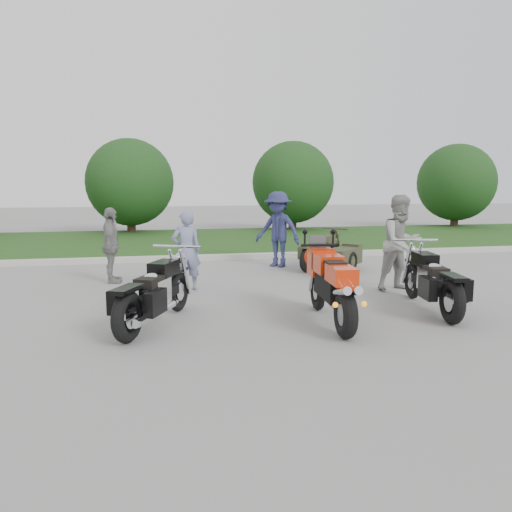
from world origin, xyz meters
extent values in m
plane|color=gray|center=(0.00, 0.00, 0.00)|extent=(80.00, 80.00, 0.00)
cube|color=#B9B7AE|center=(0.00, 6.00, 0.07)|extent=(60.00, 0.30, 0.15)
cube|color=#33561D|center=(0.00, 10.15, 0.07)|extent=(60.00, 8.00, 0.14)
cylinder|color=#3F2B1C|center=(-3.00, 13.50, 0.60)|extent=(0.36, 0.36, 1.20)
sphere|color=#153A15|center=(-3.00, 13.50, 2.20)|extent=(3.60, 3.60, 3.60)
cylinder|color=#3F2B1C|center=(4.00, 13.50, 0.60)|extent=(0.36, 0.36, 1.20)
sphere|color=#153A15|center=(4.00, 13.50, 2.20)|extent=(3.60, 3.60, 3.60)
cylinder|color=#3F2B1C|center=(12.00, 13.50, 0.60)|extent=(0.36, 0.36, 1.20)
sphere|color=#153A15|center=(12.00, 13.50, 2.20)|extent=(3.60, 3.60, 3.60)
torus|color=black|center=(0.62, -1.59, 0.35)|extent=(0.26, 0.70, 0.69)
torus|color=black|center=(0.74, 0.02, 0.33)|extent=(0.18, 0.68, 0.67)
cube|color=black|center=(0.67, -0.84, 0.61)|extent=(0.39, 1.02, 0.39)
cube|color=red|center=(0.69, -0.59, 0.91)|extent=(0.42, 0.64, 0.29)
cube|color=red|center=(0.63, -1.34, 0.87)|extent=(0.38, 0.64, 0.24)
cube|color=black|center=(0.66, -0.99, 0.96)|extent=(0.32, 0.41, 0.11)
cube|color=red|center=(0.72, -0.18, 0.87)|extent=(0.41, 0.47, 0.45)
cylinder|color=silver|center=(0.53, -1.65, 0.69)|extent=(0.16, 0.52, 0.24)
cylinder|color=silver|center=(0.69, -1.66, 0.69)|extent=(0.16, 0.52, 0.24)
torus|color=black|center=(-2.37, -1.18, 0.36)|extent=(0.47, 0.73, 0.72)
torus|color=black|center=(-1.61, 0.41, 0.34)|extent=(0.41, 0.67, 0.68)
cube|color=black|center=(-1.99, -0.39, 0.45)|extent=(0.76, 1.26, 0.15)
cube|color=silver|center=(-1.99, -0.39, 0.53)|extent=(0.49, 0.57, 0.37)
cube|color=black|center=(-1.85, -0.10, 0.83)|extent=(0.52, 0.66, 0.23)
cube|color=black|center=(-2.06, -0.53, 0.72)|extent=(0.50, 0.61, 0.13)
cube|color=black|center=(-2.37, -1.18, 0.75)|extent=(0.46, 0.63, 0.06)
cylinder|color=silver|center=(-1.98, -0.81, 0.30)|extent=(0.60, 1.10, 0.11)
torus|color=black|center=(2.49, -1.23, 0.36)|extent=(0.29, 0.74, 0.72)
torus|color=black|center=(2.78, 0.50, 0.34)|extent=(0.24, 0.69, 0.68)
cube|color=black|center=(2.63, -0.37, 0.45)|extent=(0.44, 1.30, 0.15)
cube|color=silver|center=(2.63, -0.37, 0.53)|extent=(0.39, 0.52, 0.37)
cube|color=black|center=(2.69, -0.05, 0.83)|extent=(0.39, 0.63, 0.23)
cube|color=black|center=(2.61, -0.52, 0.72)|extent=(0.38, 0.57, 0.13)
cube|color=black|center=(2.49, -1.23, 0.75)|extent=(0.33, 0.62, 0.06)
cylinder|color=silver|center=(2.76, -0.76, 0.30)|extent=(0.29, 1.17, 0.11)
torus|color=black|center=(1.63, 3.54, 0.31)|extent=(0.56, 0.55, 0.63)
torus|color=black|center=(2.73, 4.60, 0.29)|extent=(0.50, 0.49, 0.59)
cube|color=black|center=(2.18, 4.07, 0.39)|extent=(0.93, 0.91, 0.13)
cube|color=#333720|center=(2.18, 4.07, 0.46)|extent=(0.49, 0.49, 0.32)
cube|color=#333720|center=(2.38, 4.27, 0.72)|extent=(0.54, 0.54, 0.20)
cube|color=black|center=(2.08, 3.98, 0.63)|extent=(0.51, 0.51, 0.11)
cube|color=#333720|center=(1.63, 3.54, 0.64)|extent=(0.50, 0.50, 0.06)
cylinder|color=#333720|center=(2.06, 3.73, 0.26)|extent=(0.79, 0.77, 0.09)
cube|color=#333720|center=(2.56, 3.55, 0.37)|extent=(1.21, 1.20, 0.41)
torus|color=black|center=(2.72, 3.38, 0.26)|extent=(0.45, 0.44, 0.52)
imported|color=#787FA3|center=(-1.37, 2.08, 0.81)|extent=(0.64, 0.46, 1.63)
imported|color=#979792|center=(2.89, 1.24, 0.97)|extent=(1.07, 0.91, 1.94)
imported|color=navy|center=(1.13, 4.53, 0.98)|extent=(1.42, 1.39, 1.96)
imported|color=gray|center=(-2.93, 3.17, 0.83)|extent=(0.41, 0.97, 1.65)
camera|label=1|loc=(-1.94, -8.00, 2.17)|focal=35.00mm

